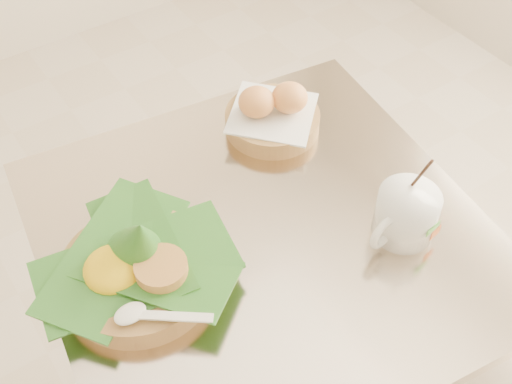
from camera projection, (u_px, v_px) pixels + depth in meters
cafe_table at (263, 304)px, 1.22m from camera, size 0.78×0.78×0.75m
rice_basket at (137, 266)px, 0.96m from camera, size 0.30×0.30×0.15m
bread_basket at (273, 114)px, 1.20m from camera, size 0.21×0.21×0.09m
coffee_mug at (405, 214)px, 1.02m from camera, size 0.14×0.10×0.17m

